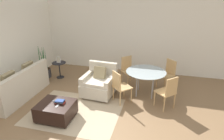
{
  "coord_description": "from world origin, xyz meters",
  "views": [
    {
      "loc": [
        1.29,
        -3.23,
        2.9
      ],
      "look_at": [
        -0.04,
        1.9,
        0.75
      ],
      "focal_mm": 32.0,
      "sensor_mm": 36.0,
      "label": 1
    }
  ],
  "objects": [
    {
      "name": "area_rug",
      "position": [
        -0.71,
        0.73,
        0.0
      ],
      "size": [
        2.26,
        1.78,
        0.01
      ],
      "color": "tan",
      "rests_on": "ground_plane"
    },
    {
      "name": "ground_plane",
      "position": [
        0.0,
        0.0,
        0.0
      ],
      "size": [
        20.0,
        20.0,
        0.0
      ],
      "primitive_type": "plane",
      "color": "brown"
    },
    {
      "name": "dining_chair_far_right",
      "position": [
        1.54,
        2.72,
        0.52
      ],
      "size": [
        0.59,
        0.59,
        0.9
      ],
      "color": "tan",
      "rests_on": "ground_plane"
    },
    {
      "name": "picture_frame",
      "position": [
        -2.11,
        2.56,
        0.66
      ],
      "size": [
        0.15,
        0.07,
        0.21
      ],
      "color": "silver",
      "rests_on": "side_table"
    },
    {
      "name": "potted_plant",
      "position": [
        -2.66,
        2.46,
        0.26
      ],
      "size": [
        0.43,
        0.43,
        1.19
      ],
      "color": "#333338",
      "rests_on": "ground_plane"
    },
    {
      "name": "tv_remote_secondary",
      "position": [
        -1.1,
        0.47,
        0.41
      ],
      "size": [
        0.1,
        0.14,
        0.01
      ],
      "color": "#333338",
      "rests_on": "ottoman"
    },
    {
      "name": "dining_table",
      "position": [
        0.91,
        2.09,
        0.65
      ],
      "size": [
        1.14,
        1.14,
        0.73
      ],
      "color": "#99A8AD",
      "rests_on": "ground_plane"
    },
    {
      "name": "couch",
      "position": [
        -2.56,
        1.0,
        0.31
      ],
      "size": [
        0.82,
        1.98,
        0.92
      ],
      "color": "beige",
      "rests_on": "ground_plane"
    },
    {
      "name": "side_table",
      "position": [
        -2.11,
        2.56,
        0.4
      ],
      "size": [
        0.47,
        0.47,
        0.56
      ],
      "color": "black",
      "rests_on": "ground_plane"
    },
    {
      "name": "wall_left",
      "position": [
        -3.09,
        1.5,
        1.38
      ],
      "size": [
        0.06,
        12.0,
        2.75
      ],
      "color": "white",
      "rests_on": "ground_plane"
    },
    {
      "name": "dining_chair_near_right",
      "position": [
        1.54,
        1.47,
        0.52
      ],
      "size": [
        0.59,
        0.59,
        0.9
      ],
      "color": "tan",
      "rests_on": "ground_plane"
    },
    {
      "name": "dining_chair_near_left",
      "position": [
        0.28,
        1.47,
        0.52
      ],
      "size": [
        0.59,
        0.59,
        0.9
      ],
      "color": "tan",
      "rests_on": "ground_plane"
    },
    {
      "name": "tv_remote_primary",
      "position": [
        -0.92,
        0.26,
        0.41
      ],
      "size": [
        0.04,
        0.15,
        0.01
      ],
      "color": "#B7B7BC",
      "rests_on": "ottoman"
    },
    {
      "name": "book_stack",
      "position": [
        -0.93,
        0.4,
        0.44
      ],
      "size": [
        0.25,
        0.18,
        0.07
      ],
      "color": "#B72D28",
      "rests_on": "ottoman"
    },
    {
      "name": "wall_back",
      "position": [
        0.0,
        3.86,
        1.38
      ],
      "size": [
        12.0,
        0.06,
        2.75
      ],
      "color": "white",
      "rests_on": "ground_plane"
    },
    {
      "name": "dining_chair_far_left",
      "position": [
        0.28,
        2.72,
        0.52
      ],
      "size": [
        0.59,
        0.59,
        0.9
      ],
      "color": "tan",
      "rests_on": "ground_plane"
    },
    {
      "name": "armchair",
      "position": [
        -0.39,
        1.75,
        0.35
      ],
      "size": [
        0.93,
        0.94,
        0.9
      ],
      "color": "beige",
      "rests_on": "ground_plane"
    },
    {
      "name": "ottoman",
      "position": [
        -1.02,
        0.35,
        0.22
      ],
      "size": [
        0.82,
        0.71,
        0.41
      ],
      "color": "black",
      "rests_on": "ground_plane"
    }
  ]
}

